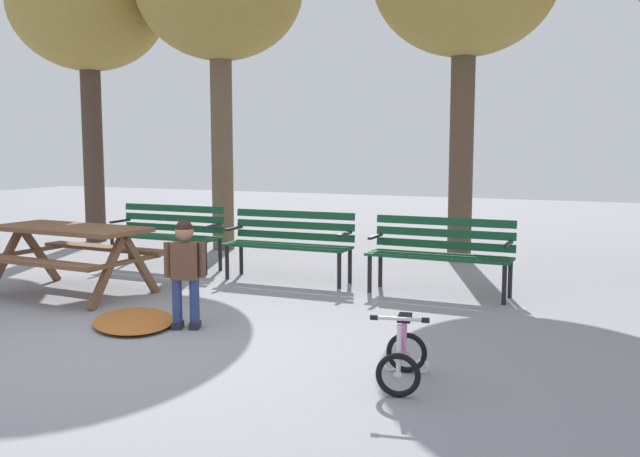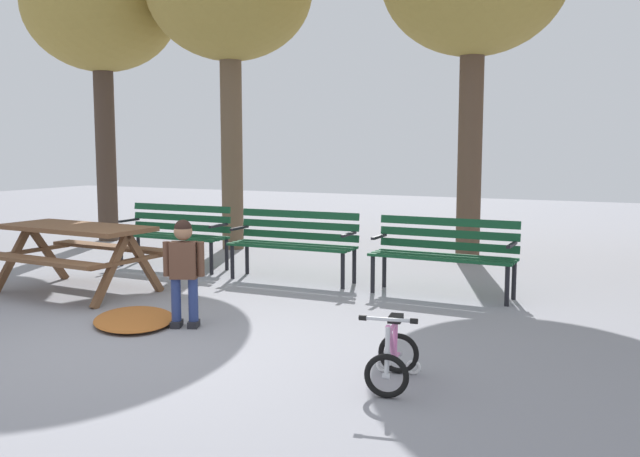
# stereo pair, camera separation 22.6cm
# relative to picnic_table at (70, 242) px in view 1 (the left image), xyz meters

# --- Properties ---
(ground) EXTENTS (36.00, 36.00, 0.00)m
(ground) POSITION_rel_picnic_table_xyz_m (1.95, -1.48, -0.59)
(ground) COLOR gray
(picnic_table) EXTENTS (1.87, 1.43, 0.79)m
(picnic_table) POSITION_rel_picnic_table_xyz_m (0.00, 0.00, 0.00)
(picnic_table) COLOR brown
(picnic_table) RESTS_ON ground
(park_bench_far_left) EXTENTS (1.60, 0.47, 0.85)m
(park_bench_far_left) POSITION_rel_picnic_table_xyz_m (-0.03, 1.84, -0.08)
(park_bench_far_left) COLOR #144728
(park_bench_far_left) RESTS_ON ground
(park_bench_left) EXTENTS (1.61, 0.49, 0.85)m
(park_bench_left) POSITION_rel_picnic_table_xyz_m (1.87, 1.74, -0.08)
(park_bench_left) COLOR #144728
(park_bench_left) RESTS_ON ground
(park_bench_right) EXTENTS (1.60, 0.47, 0.85)m
(park_bench_right) POSITION_rel_picnic_table_xyz_m (3.77, 1.70, -0.08)
(park_bench_right) COLOR #144728
(park_bench_right) RESTS_ON ground
(child_standing) EXTENTS (0.35, 0.25, 0.99)m
(child_standing) POSITION_rel_picnic_table_xyz_m (2.03, -0.71, -0.01)
(child_standing) COLOR navy
(child_standing) RESTS_ON ground
(kids_bicycle) EXTENTS (0.45, 0.61, 0.54)m
(kids_bicycle) POSITION_rel_picnic_table_xyz_m (4.28, -1.34, -0.39)
(kids_bicycle) COLOR black
(kids_bicycle) RESTS_ON ground
(leaf_pile) EXTENTS (1.25, 1.28, 0.07)m
(leaf_pile) POSITION_rel_picnic_table_xyz_m (1.50, -0.79, -0.56)
(leaf_pile) COLOR #9E5623
(leaf_pile) RESTS_ON ground
(tree_far_left) EXTENTS (2.60, 2.60, 5.13)m
(tree_far_left) POSITION_rel_picnic_table_xyz_m (-2.83, 3.54, 3.37)
(tree_far_left) COLOR #423328
(tree_far_left) RESTS_ON ground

